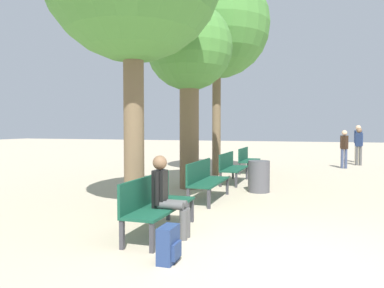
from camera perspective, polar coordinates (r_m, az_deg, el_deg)
ground_plane at (r=5.07m, az=13.53°, el=-16.89°), size 80.00×80.00×0.00m
bench_row_0 at (r=5.99m, az=-5.65°, el=-8.66°), size 0.54×1.80×0.90m
bench_row_1 at (r=8.63m, az=2.00°, el=-5.18°), size 0.54×1.80×0.90m
bench_row_2 at (r=11.37m, az=5.98°, el=-3.31°), size 0.54×1.80×0.90m
bench_row_3 at (r=14.15m, az=8.40°, el=-2.17°), size 0.54×1.80×0.90m
tree_row_1 at (r=10.44m, az=-0.42°, el=13.80°), size 2.35×2.35×5.03m
tree_row_2 at (r=13.57m, az=3.79°, el=17.51°), size 3.65×3.65×7.03m
person_seated at (r=5.77m, az=-3.86°, el=-7.56°), size 0.58×0.33×1.25m
backpack at (r=4.81m, az=-3.57°, el=-15.06°), size 0.22×0.36×0.46m
pedestrian_near at (r=19.32m, az=23.98°, el=0.39°), size 0.36×0.25×1.77m
pedestrian_mid at (r=17.96m, az=24.08°, el=0.02°), size 0.33×0.26×1.65m
pedestrian_far at (r=16.39m, az=22.18°, el=-0.36°), size 0.32×0.27×1.56m
trash_bin at (r=9.86m, az=10.15°, el=-4.88°), size 0.56×0.56×0.81m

